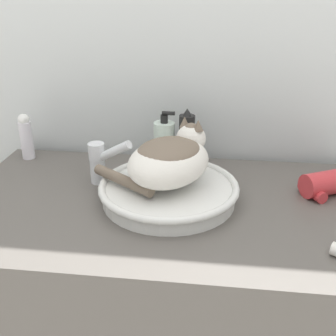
# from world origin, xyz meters

# --- Properties ---
(wall_back) EXTENTS (8.00, 0.05, 2.40)m
(wall_back) POSITION_xyz_m (0.00, 0.69, 1.20)
(wall_back) COLOR silver
(wall_back) RESTS_ON ground_plane
(vanity_counter) EXTENTS (1.12, 0.63, 0.87)m
(vanity_counter) POSITION_xyz_m (0.00, 0.32, 0.44)
(vanity_counter) COLOR #56514C
(vanity_counter) RESTS_ON ground_plane
(sink_basin) EXTENTS (0.37, 0.37, 0.05)m
(sink_basin) POSITION_xyz_m (0.01, 0.33, 0.90)
(sink_basin) COLOR silver
(sink_basin) RESTS_ON vanity_counter
(cat) EXTENTS (0.35, 0.30, 0.15)m
(cat) POSITION_xyz_m (0.01, 0.34, 0.99)
(cat) COLOR silver
(cat) RESTS_ON sink_basin
(faucet) EXTENTS (0.14, 0.08, 0.15)m
(faucet) POSITION_xyz_m (-0.20, 0.41, 0.95)
(faucet) COLOR silver
(faucet) RESTS_ON vanity_counter
(deodorant_stick) EXTENTS (0.04, 0.04, 0.15)m
(deodorant_stick) POSITION_xyz_m (-0.49, 0.56, 0.95)
(deodorant_stick) COLOR silver
(deodorant_stick) RESTS_ON vanity_counter
(hairspray_can_black) EXTENTS (0.05, 0.05, 0.19)m
(hairspray_can_black) POSITION_xyz_m (0.04, 0.56, 0.96)
(hairspray_can_black) COLOR black
(hairspray_can_black) RESTS_ON vanity_counter
(soap_pump_bottle) EXTENTS (0.07, 0.07, 0.18)m
(soap_pump_bottle) POSITION_xyz_m (-0.03, 0.56, 0.95)
(soap_pump_bottle) COLOR silver
(soap_pump_bottle) RESTS_ON vanity_counter
(hair_dryer) EXTENTS (0.19, 0.14, 0.07)m
(hair_dryer) POSITION_xyz_m (0.45, 0.42, 0.90)
(hair_dryer) COLOR #C63338
(hair_dryer) RESTS_ON vanity_counter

